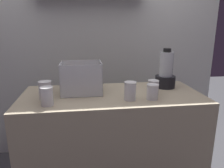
# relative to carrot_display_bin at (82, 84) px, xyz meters

# --- Properties ---
(counter) EXTENTS (1.40, 0.64, 0.90)m
(counter) POSITION_rel_carrot_display_bin_xyz_m (0.23, -0.07, -0.52)
(counter) COLOR tan
(counter) RESTS_ON ground_plane
(back_wall_unit) EXTENTS (2.60, 0.24, 2.50)m
(back_wall_unit) POSITION_rel_carrot_display_bin_xyz_m (0.22, 0.70, 0.29)
(back_wall_unit) COLOR silver
(back_wall_unit) RESTS_ON ground_plane
(carrot_display_bin) EXTENTS (0.31, 0.25, 0.24)m
(carrot_display_bin) POSITION_rel_carrot_display_bin_xyz_m (0.00, 0.00, 0.00)
(carrot_display_bin) COLOR white
(carrot_display_bin) RESTS_ON counter
(blender_pitcher) EXTENTS (0.17, 0.17, 0.33)m
(blender_pitcher) POSITION_rel_carrot_display_bin_xyz_m (0.71, 0.06, 0.05)
(blender_pitcher) COLOR black
(blender_pitcher) RESTS_ON counter
(juice_cup_pomegranate_far_left) EXTENTS (0.09, 0.09, 0.13)m
(juice_cup_pomegranate_far_left) POSITION_rel_carrot_display_bin_xyz_m (-0.27, -0.12, -0.01)
(juice_cup_pomegranate_far_left) COLOR white
(juice_cup_pomegranate_far_left) RESTS_ON counter
(juice_cup_pomegranate_left) EXTENTS (0.09, 0.09, 0.13)m
(juice_cup_pomegranate_left) POSITION_rel_carrot_display_bin_xyz_m (-0.23, -0.26, -0.02)
(juice_cup_pomegranate_left) COLOR white
(juice_cup_pomegranate_left) RESTS_ON counter
(juice_cup_pomegranate_middle) EXTENTS (0.09, 0.09, 0.13)m
(juice_cup_pomegranate_middle) POSITION_rel_carrot_display_bin_xyz_m (0.34, -0.22, -0.02)
(juice_cup_pomegranate_middle) COLOR white
(juice_cup_pomegranate_middle) RESTS_ON counter
(juice_cup_pomegranate_right) EXTENTS (0.09, 0.09, 0.11)m
(juice_cup_pomegranate_right) POSITION_rel_carrot_display_bin_xyz_m (0.50, -0.23, -0.02)
(juice_cup_pomegranate_right) COLOR white
(juice_cup_pomegranate_right) RESTS_ON counter
(juice_cup_orange_far_right) EXTENTS (0.09, 0.09, 0.11)m
(juice_cup_orange_far_right) POSITION_rel_carrot_display_bin_xyz_m (0.54, -0.12, -0.02)
(juice_cup_orange_far_right) COLOR white
(juice_cup_orange_far_right) RESTS_ON counter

